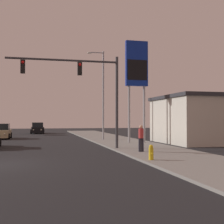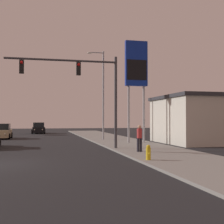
{
  "view_description": "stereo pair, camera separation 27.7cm",
  "coord_description": "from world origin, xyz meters",
  "px_view_note": "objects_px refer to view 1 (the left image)",
  "views": [
    {
      "loc": [
        1.93,
        -15.66,
        2.15
      ],
      "look_at": [
        9.21,
        14.88,
        2.9
      ],
      "focal_mm": 50.0,
      "sensor_mm": 36.0,
      "label": 1
    },
    {
      "loc": [
        2.2,
        -15.72,
        2.15
      ],
      "look_at": [
        9.21,
        14.88,
        2.9
      ],
      "focal_mm": 50.0,
      "sensor_mm": 36.0,
      "label": 2
    }
  ],
  "objects_px": {
    "car_tan": "(1,132)",
    "pedestrian_on_sidewalk": "(141,137)",
    "gas_station_sign": "(137,69)",
    "car_black": "(37,128)",
    "street_lamp": "(102,90)",
    "fire_hydrant": "(151,153)",
    "traffic_light_mast": "(86,82)"
  },
  "relations": [
    {
      "from": "fire_hydrant",
      "to": "car_black",
      "type": "bearing_deg",
      "value": 99.29
    },
    {
      "from": "traffic_light_mast",
      "to": "street_lamp",
      "type": "xyz_separation_m",
      "value": [
        3.12,
        9.65,
        0.37
      ]
    },
    {
      "from": "car_black",
      "to": "street_lamp",
      "type": "xyz_separation_m",
      "value": [
        6.42,
        -17.86,
        4.36
      ]
    },
    {
      "from": "street_lamp",
      "to": "fire_hydrant",
      "type": "xyz_separation_m",
      "value": [
        -0.83,
        -16.34,
        -4.63
      ]
    },
    {
      "from": "car_black",
      "to": "traffic_light_mast",
      "type": "xyz_separation_m",
      "value": [
        3.3,
        -27.51,
        3.99
      ]
    },
    {
      "from": "street_lamp",
      "to": "gas_station_sign",
      "type": "xyz_separation_m",
      "value": [
        2.16,
        -4.8,
        1.5
      ]
    },
    {
      "from": "car_tan",
      "to": "traffic_light_mast",
      "type": "distance_m",
      "value": 17.18
    },
    {
      "from": "traffic_light_mast",
      "to": "fire_hydrant",
      "type": "xyz_separation_m",
      "value": [
        2.29,
        -6.69,
        -4.26
      ]
    },
    {
      "from": "pedestrian_on_sidewalk",
      "to": "traffic_light_mast",
      "type": "bearing_deg",
      "value": 137.92
    },
    {
      "from": "pedestrian_on_sidewalk",
      "to": "car_black",
      "type": "bearing_deg",
      "value": 101.91
    },
    {
      "from": "car_black",
      "to": "gas_station_sign",
      "type": "bearing_deg",
      "value": 108.66
    },
    {
      "from": "car_black",
      "to": "gas_station_sign",
      "type": "distance_m",
      "value": 24.92
    },
    {
      "from": "car_tan",
      "to": "street_lamp",
      "type": "bearing_deg",
      "value": 152.63
    },
    {
      "from": "gas_station_sign",
      "to": "car_tan",
      "type": "bearing_deg",
      "value": 140.62
    },
    {
      "from": "pedestrian_on_sidewalk",
      "to": "fire_hydrant",
      "type": "bearing_deg",
      "value": -101.52
    },
    {
      "from": "fire_hydrant",
      "to": "pedestrian_on_sidewalk",
      "type": "height_order",
      "value": "pedestrian_on_sidewalk"
    },
    {
      "from": "car_tan",
      "to": "car_black",
      "type": "bearing_deg",
      "value": -106.95
    },
    {
      "from": "gas_station_sign",
      "to": "street_lamp",
      "type": "bearing_deg",
      "value": 114.21
    },
    {
      "from": "car_black",
      "to": "car_tan",
      "type": "bearing_deg",
      "value": 70.55
    },
    {
      "from": "fire_hydrant",
      "to": "pedestrian_on_sidewalk",
      "type": "bearing_deg",
      "value": 78.48
    },
    {
      "from": "car_black",
      "to": "fire_hydrant",
      "type": "bearing_deg",
      "value": 97.21
    },
    {
      "from": "car_tan",
      "to": "pedestrian_on_sidewalk",
      "type": "xyz_separation_m",
      "value": [
        10.27,
        -17.87,
        0.27
      ]
    },
    {
      "from": "car_black",
      "to": "car_tan",
      "type": "xyz_separation_m",
      "value": [
        -3.89,
        -12.43,
        0.0
      ]
    },
    {
      "from": "car_tan",
      "to": "gas_station_sign",
      "type": "distance_m",
      "value": 17.16
    },
    {
      "from": "gas_station_sign",
      "to": "pedestrian_on_sidewalk",
      "type": "bearing_deg",
      "value": -106.0
    },
    {
      "from": "car_black",
      "to": "street_lamp",
      "type": "relative_size",
      "value": 0.48
    },
    {
      "from": "fire_hydrant",
      "to": "pedestrian_on_sidewalk",
      "type": "relative_size",
      "value": 0.46
    },
    {
      "from": "fire_hydrant",
      "to": "traffic_light_mast",
      "type": "bearing_deg",
      "value": 108.89
    },
    {
      "from": "car_tan",
      "to": "gas_station_sign",
      "type": "bearing_deg",
      "value": 141.04
    },
    {
      "from": "gas_station_sign",
      "to": "fire_hydrant",
      "type": "xyz_separation_m",
      "value": [
        -2.99,
        -11.54,
        -6.13
      ]
    },
    {
      "from": "car_black",
      "to": "street_lamp",
      "type": "height_order",
      "value": "street_lamp"
    },
    {
      "from": "gas_station_sign",
      "to": "fire_hydrant",
      "type": "bearing_deg",
      "value": -104.51
    }
  ]
}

